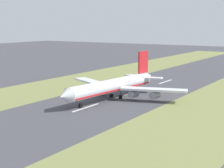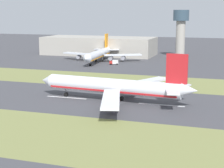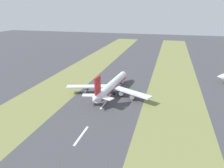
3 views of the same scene
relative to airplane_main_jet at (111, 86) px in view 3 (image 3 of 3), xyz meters
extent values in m
plane|color=#424247|center=(0.30, -2.36, -6.02)|extent=(800.00, 800.00, 0.00)
cube|color=olive|center=(-44.70, -2.36, -6.02)|extent=(40.00, 600.00, 0.01)
cube|color=olive|center=(45.30, -2.36, -6.02)|extent=(40.00, 600.00, 0.01)
cube|color=silver|center=(0.30, -58.10, -6.01)|extent=(1.20, 18.00, 0.01)
cube|color=silver|center=(0.30, -18.10, -6.01)|extent=(1.20, 18.00, 0.01)
cube|color=silver|center=(0.30, 21.90, -6.01)|extent=(1.20, 18.00, 0.01)
cylinder|color=silver|center=(0.17, 1.90, 0.18)|extent=(11.00, 56.31, 6.00)
cone|color=silver|center=(2.91, 32.27, 0.18)|extent=(6.31, 5.51, 5.88)
cone|color=silver|center=(-2.61, -28.98, 0.98)|extent=(5.62, 6.43, 5.10)
cube|color=red|center=(0.17, 1.90, -1.47)|extent=(10.50, 54.05, 0.70)
cube|color=silver|center=(-17.91, -3.72, -0.72)|extent=(29.49, 14.15, 0.90)
cube|color=silver|center=(16.95, -6.86, -0.72)|extent=(28.54, 18.57, 0.90)
cylinder|color=#93939E|center=(-9.15, -1.28, -3.17)|extent=(3.62, 5.07, 3.20)
cylinder|color=#93939E|center=(-18.43, -3.96, -3.17)|extent=(3.62, 5.07, 3.20)
cylinder|color=#93939E|center=(8.78, -2.89, -3.17)|extent=(3.62, 5.07, 3.20)
cylinder|color=#93939E|center=(17.43, -7.19, -3.17)|extent=(3.62, 5.07, 3.20)
cube|color=red|center=(-2.16, -24.00, 8.68)|extent=(1.51, 8.04, 11.00)
cube|color=silver|center=(-7.64, -23.50, 1.18)|extent=(10.73, 6.51, 0.60)
cube|color=silver|center=(3.31, -24.49, 1.18)|extent=(10.92, 7.98, 0.60)
cylinder|color=#59595E|center=(2.08, 23.09, -3.52)|extent=(0.50, 0.50, 3.20)
cylinder|color=black|center=(2.08, 23.09, -5.12)|extent=(1.06, 1.87, 1.80)
cylinder|color=#59595E|center=(-2.69, -0.86, -3.52)|extent=(0.50, 0.50, 3.20)
cylinder|color=black|center=(-2.69, -0.86, -5.12)|extent=(1.06, 1.87, 1.80)
cylinder|color=#59595E|center=(2.49, -1.32, -3.52)|extent=(0.50, 0.50, 3.20)
cylinder|color=black|center=(2.49, -1.32, -5.12)|extent=(1.06, 1.87, 1.80)
cone|color=silver|center=(81.70, 46.28, -0.22)|extent=(5.15, 5.89, 5.50)
camera|label=1|loc=(-87.42, 142.94, 28.32)|focal=60.00mm
camera|label=2|loc=(-138.47, -44.12, 29.03)|focal=60.00mm
camera|label=3|loc=(39.63, -145.33, 54.43)|focal=35.00mm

